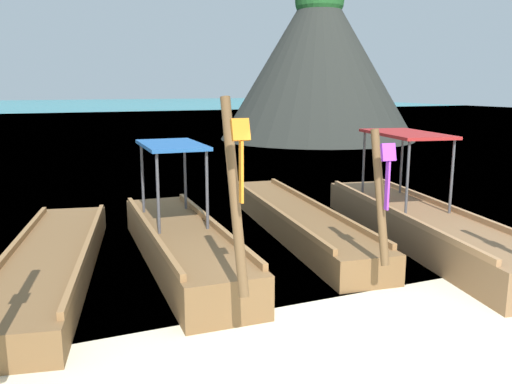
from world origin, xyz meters
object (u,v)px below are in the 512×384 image
Objects in this scene: longtail_boat_orange_ribbon at (183,243)px; karst_rock at (322,60)px; longtail_boat_green_ribbon at (422,224)px; longtail_boat_red_ribbon at (51,263)px; longtail_boat_violet_ribbon at (296,220)px.

karst_rock reaches higher than longtail_boat_orange_ribbon.
karst_rock is at bearing 65.48° from longtail_boat_green_ribbon.
longtail_boat_orange_ribbon reaches higher than longtail_boat_red_ribbon.
longtail_boat_red_ribbon is 1.11× the size of longtail_boat_orange_ribbon.
karst_rock is at bearing 54.26° from longtail_boat_orange_ribbon.
longtail_boat_green_ribbon reaches higher than longtail_boat_violet_ribbon.
longtail_boat_orange_ribbon is 0.52× the size of karst_rock.
longtail_boat_orange_ribbon is 22.89m from karst_rock.
karst_rock reaches higher than longtail_boat_green_ribbon.
karst_rock is (13.16, 18.29, 4.02)m from longtail_boat_orange_ribbon.
longtail_boat_green_ribbon is 0.62× the size of karst_rock.
longtail_boat_green_ribbon is (4.54, -0.60, -0.01)m from longtail_boat_orange_ribbon.
longtail_boat_green_ribbon is at bearing -39.67° from longtail_boat_violet_ribbon.
karst_rock is (15.25, 18.15, 4.15)m from longtail_boat_red_ribbon.
longtail_boat_red_ribbon is 4.80m from longtail_boat_violet_ribbon.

